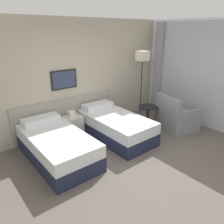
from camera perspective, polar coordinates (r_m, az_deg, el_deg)
ground_plane at (r=4.36m, az=8.60°, el=-13.35°), size 16.00×16.00×0.00m
wall_headboard at (r=5.48m, az=-8.65°, el=8.64°), size 10.00×0.10×2.70m
wall_window at (r=5.93m, az=26.94°, el=7.94°), size 0.21×4.73×2.70m
bed_near_door at (r=4.48m, az=-14.23°, el=-8.55°), size 0.98×1.90×0.67m
bed_near_window at (r=5.19m, az=0.79°, el=-3.67°), size 0.98×1.90×0.67m
nightstand at (r=5.36m, az=-10.30°, el=-3.51°), size 0.44×0.38×0.63m
floor_lamp at (r=6.10m, az=7.96°, el=13.16°), size 0.28×0.28×1.90m
side_table at (r=5.83m, az=9.34°, el=-0.02°), size 0.51×0.51×0.55m
armchair at (r=5.87m, az=16.39°, el=-1.56°), size 0.98×1.05×0.90m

